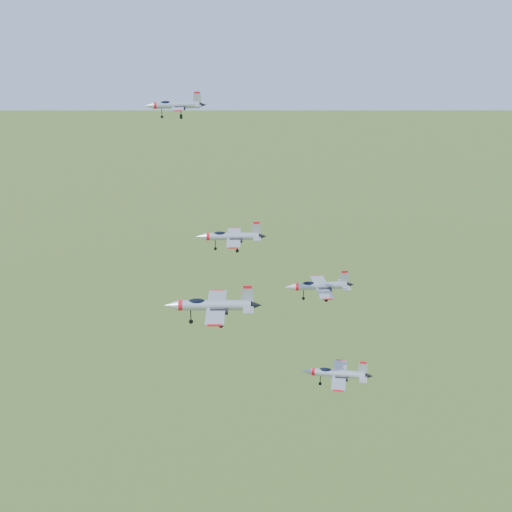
# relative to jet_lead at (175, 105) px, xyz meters

# --- Properties ---
(jet_lead) EXTENTS (10.47, 8.83, 2.82)m
(jet_lead) POSITION_rel_jet_lead_xyz_m (0.00, 0.00, 0.00)
(jet_lead) COLOR #989EA4
(jet_left_high) EXTENTS (10.84, 9.04, 2.90)m
(jet_left_high) POSITION_rel_jet_lead_xyz_m (12.26, -19.09, -16.60)
(jet_left_high) COLOR #989EA4
(jet_right_high) EXTENTS (13.44, 11.19, 3.59)m
(jet_right_high) POSITION_rel_jet_lead_xyz_m (11.78, -33.54, -21.51)
(jet_right_high) COLOR #989EA4
(jet_left_low) EXTENTS (11.77, 9.93, 3.17)m
(jet_left_low) POSITION_rel_jet_lead_xyz_m (25.75, -10.32, -27.90)
(jet_left_low) COLOR #989EA4
(jet_right_low) EXTENTS (10.46, 8.61, 2.80)m
(jet_right_low) POSITION_rel_jet_lead_xyz_m (29.07, -29.23, -33.46)
(jet_right_low) COLOR #989EA4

